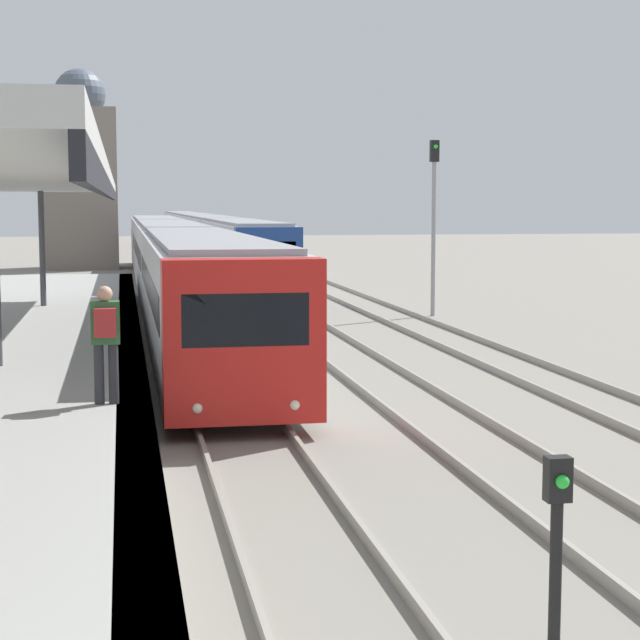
# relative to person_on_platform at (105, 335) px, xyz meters

# --- Properties ---
(person_on_platform) EXTENTS (0.40, 0.40, 1.66)m
(person_on_platform) POSITION_rel_person_on_platform_xyz_m (0.00, 0.00, 0.00)
(person_on_platform) COLOR #2D2D33
(person_on_platform) RESTS_ON station_platform
(train_near) EXTENTS (2.54, 51.70, 2.96)m
(train_near) POSITION_rel_person_on_platform_xyz_m (2.10, 27.00, -0.23)
(train_near) COLOR red
(train_near) RESTS_ON ground_plane
(train_far) EXTENTS (2.47, 66.49, 2.96)m
(train_far) POSITION_rel_person_on_platform_xyz_m (5.52, 56.58, -0.23)
(train_far) COLOR navy
(train_far) RESTS_ON ground_plane
(signal_post_near) EXTENTS (0.20, 0.21, 1.72)m
(signal_post_near) POSITION_rel_person_on_platform_xyz_m (3.59, -7.35, -0.80)
(signal_post_near) COLOR black
(signal_post_near) RESTS_ON ground_plane
(signal_mast_far) EXTENTS (0.28, 0.29, 5.74)m
(signal_mast_far) POSITION_rel_person_on_platform_xyz_m (10.31, 18.76, 1.68)
(signal_mast_far) COLOR gray
(signal_mast_far) RESTS_ON ground_plane
(distant_domed_building) EXTENTS (4.00, 4.00, 11.25)m
(distant_domed_building) POSITION_rel_person_on_platform_xyz_m (-1.92, 47.56, 3.39)
(distant_domed_building) COLOR slate
(distant_domed_building) RESTS_ON ground_plane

